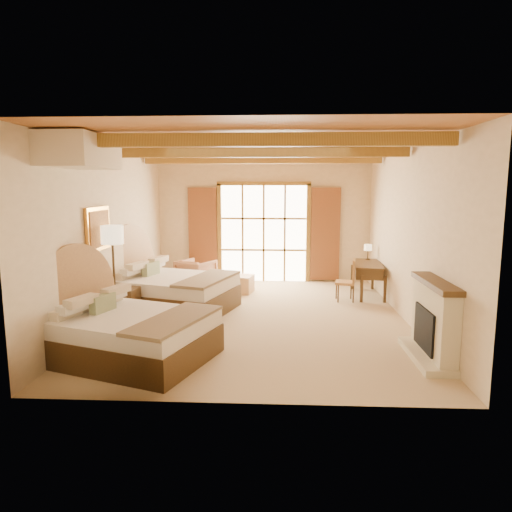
# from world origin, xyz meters

# --- Properties ---
(floor) EXTENTS (7.00, 7.00, 0.00)m
(floor) POSITION_xyz_m (0.00, 0.00, 0.00)
(floor) COLOR tan
(floor) RESTS_ON ground
(wall_back) EXTENTS (5.50, 0.00, 5.50)m
(wall_back) POSITION_xyz_m (0.00, 3.50, 1.60)
(wall_back) COLOR beige
(wall_back) RESTS_ON ground
(wall_left) EXTENTS (0.00, 7.00, 7.00)m
(wall_left) POSITION_xyz_m (-2.75, 0.00, 1.60)
(wall_left) COLOR beige
(wall_left) RESTS_ON ground
(wall_right) EXTENTS (0.00, 7.00, 7.00)m
(wall_right) POSITION_xyz_m (2.75, 0.00, 1.60)
(wall_right) COLOR beige
(wall_right) RESTS_ON ground
(ceiling) EXTENTS (7.00, 7.00, 0.00)m
(ceiling) POSITION_xyz_m (0.00, 0.00, 3.20)
(ceiling) COLOR #B56832
(ceiling) RESTS_ON ground
(ceiling_beams) EXTENTS (5.39, 4.60, 0.18)m
(ceiling_beams) POSITION_xyz_m (0.00, 0.00, 3.08)
(ceiling_beams) COLOR olive
(ceiling_beams) RESTS_ON ceiling
(french_doors) EXTENTS (3.95, 0.08, 2.60)m
(french_doors) POSITION_xyz_m (0.00, 3.44, 1.25)
(french_doors) COLOR white
(french_doors) RESTS_ON ground
(fireplace) EXTENTS (0.46, 1.40, 1.16)m
(fireplace) POSITION_xyz_m (2.60, -2.00, 0.51)
(fireplace) COLOR beige
(fireplace) RESTS_ON ground
(painting) EXTENTS (0.06, 0.95, 0.75)m
(painting) POSITION_xyz_m (-2.70, -0.75, 1.75)
(painting) COLOR gold
(painting) RESTS_ON wall_left
(canopy_valance) EXTENTS (0.70, 1.40, 0.45)m
(canopy_valance) POSITION_xyz_m (-2.40, -2.00, 2.95)
(canopy_valance) COLOR beige
(canopy_valance) RESTS_ON ceiling
(bed_near) EXTENTS (2.66, 2.25, 1.42)m
(bed_near) POSITION_xyz_m (-1.87, -2.19, 0.43)
(bed_near) COLOR #4D3319
(bed_near) RESTS_ON floor
(bed_far) EXTENTS (2.73, 2.29, 1.49)m
(bed_far) POSITION_xyz_m (-1.88, 0.48, 0.45)
(bed_far) COLOR #4D3319
(bed_far) RESTS_ON floor
(nightstand) EXTENTS (0.58, 0.58, 0.64)m
(nightstand) POSITION_xyz_m (-2.44, -0.42, 0.32)
(nightstand) COLOR #4D3319
(nightstand) RESTS_ON floor
(floor_lamp) EXTENTS (0.38, 0.38, 1.80)m
(floor_lamp) POSITION_xyz_m (-2.50, -0.67, 1.53)
(floor_lamp) COLOR #332716
(floor_lamp) RESTS_ON floor
(armchair) EXTENTS (1.04, 1.05, 0.72)m
(armchair) POSITION_xyz_m (-1.61, 2.42, 0.36)
(armchair) COLOR #A06746
(armchair) RESTS_ON floor
(ottoman) EXTENTS (0.65, 0.65, 0.40)m
(ottoman) POSITION_xyz_m (-0.50, 2.09, 0.20)
(ottoman) COLOR tan
(ottoman) RESTS_ON floor
(desk) EXTENTS (0.77, 1.46, 0.75)m
(desk) POSITION_xyz_m (2.43, 1.92, 0.40)
(desk) COLOR #4D3319
(desk) RESTS_ON floor
(desk_chair) EXTENTS (0.48, 0.47, 0.92)m
(desk_chair) POSITION_xyz_m (1.86, 1.38, 0.28)
(desk_chair) COLOR olive
(desk_chair) RESTS_ON floor
(desk_lamp) EXTENTS (0.18, 0.18, 0.36)m
(desk_lamp) POSITION_xyz_m (2.52, 2.45, 1.02)
(desk_lamp) COLOR #332716
(desk_lamp) RESTS_ON desk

